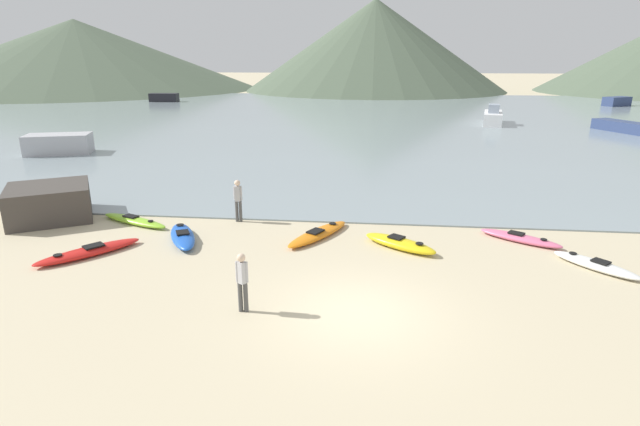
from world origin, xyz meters
TOP-DOWN VIEW (x-y plane):
  - ground_plane at (0.00, 0.00)m, footprint 400.00×400.00m
  - bay_water at (0.00, 42.02)m, footprint 160.00×70.00m
  - far_hill_left at (-58.25, 85.63)m, footprint 69.31×69.31m
  - far_hill_midleft at (-0.23, 88.96)m, footprint 49.25×49.25m
  - kayak_on_sand_0 at (5.44, 5.70)m, footprint 2.69×2.08m
  - kayak_on_sand_1 at (-6.26, 4.50)m, footprint 1.94×2.85m
  - kayak_on_sand_2 at (1.25, 4.61)m, footprint 2.65×2.16m
  - kayak_on_sand_3 at (-1.59, 5.40)m, footprint 2.29×3.30m
  - kayak_on_sand_4 at (7.08, 3.52)m, footprint 2.24×2.39m
  - kayak_on_sand_5 at (-8.82, 6.11)m, footprint 3.28×1.88m
  - kayak_on_sand_6 at (-8.78, 2.86)m, footprint 2.73×3.07m
  - person_near_foreground at (-2.86, -0.22)m, footprint 0.32×0.27m
  - person_near_waterline at (-4.87, 6.82)m, footprint 0.34×0.24m
  - moored_boat_0 at (11.40, 38.06)m, footprint 2.69×5.66m
  - moored_boat_1 at (-20.31, 19.24)m, footprint 4.36×3.11m
  - moored_boat_2 at (21.33, 33.91)m, footprint 3.68×5.55m
  - moored_boat_3 at (-29.76, 58.64)m, footprint 4.04×1.72m
  - moored_boat_4 at (31.57, 58.93)m, footprint 4.00×3.32m
  - shoreline_rock at (-12.35, 6.32)m, footprint 3.95×3.90m

SIDE VIEW (x-z plane):
  - ground_plane at x=0.00m, z-range 0.00..0.00m
  - bay_water at x=0.00m, z-range 0.00..0.06m
  - kayak_on_sand_3 at x=-1.59m, z-range -0.02..0.27m
  - kayak_on_sand_5 at x=-8.82m, z-range -0.02..0.28m
  - kayak_on_sand_0 at x=5.44m, z-range -0.02..0.28m
  - kayak_on_sand_4 at x=7.08m, z-range -0.02..0.29m
  - kayak_on_sand_6 at x=-8.78m, z-range -0.02..0.29m
  - kayak_on_sand_1 at x=-6.26m, z-range -0.02..0.36m
  - kayak_on_sand_2 at x=1.25m, z-range -0.02..0.38m
  - moored_boat_2 at x=21.33m, z-range 0.06..0.94m
  - moored_boat_4 at x=31.57m, z-range 0.06..1.22m
  - moored_boat_3 at x=-29.76m, z-range 0.06..1.23m
  - shoreline_rock at x=-12.35m, z-range 0.00..1.35m
  - moored_boat_1 at x=-20.31m, z-range 0.06..1.34m
  - moored_boat_0 at x=11.40m, z-range -0.22..1.67m
  - person_near_foreground at x=-2.86m, z-range 0.11..1.68m
  - person_near_waterline at x=-4.87m, z-range 0.12..1.78m
  - far_hill_left at x=-58.25m, z-range 0.00..13.21m
  - far_hill_midleft at x=-0.23m, z-range 0.00..16.57m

